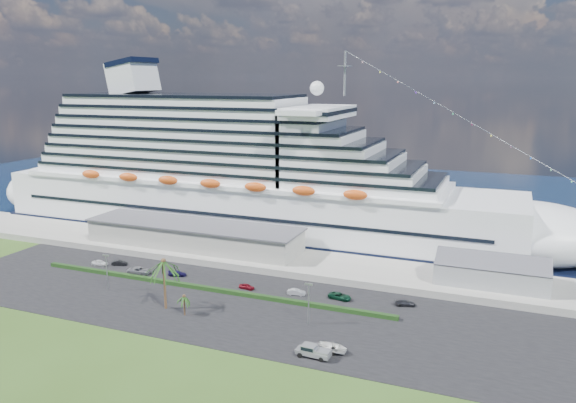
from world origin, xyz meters
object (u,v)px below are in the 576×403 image
at_px(parked_car_3, 177,273).
at_px(pickup_truck, 313,351).
at_px(cruise_ship, 243,179).
at_px(boat_trailer, 332,347).

bearing_deg(parked_car_3, pickup_truck, -135.63).
relative_size(cruise_ship, pickup_truck, 31.03).
relative_size(pickup_truck, boat_trailer, 1.02).
distance_m(parked_car_3, pickup_truck, 50.78).
bearing_deg(boat_trailer, cruise_ship, 126.97).
bearing_deg(parked_car_3, boat_trailer, -131.58).
xyz_separation_m(cruise_ship, parked_car_3, (3.05, -42.44, -15.94)).
xyz_separation_m(parked_car_3, boat_trailer, (46.36, -23.19, 0.51)).
distance_m(parked_car_3, boat_trailer, 51.84).
height_order(parked_car_3, boat_trailer, boat_trailer).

